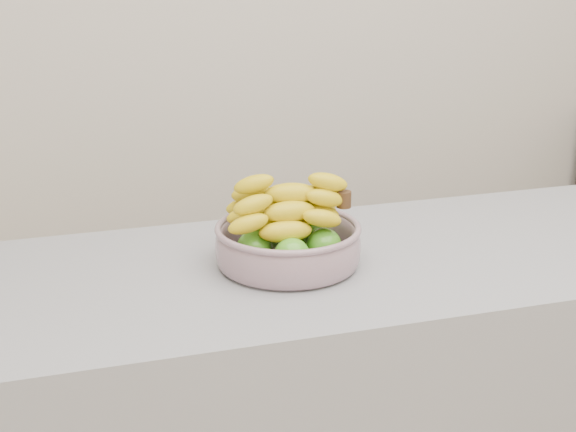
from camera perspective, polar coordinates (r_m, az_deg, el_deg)
fruit_bowl at (r=1.53m, az=-0.01°, el=-1.68°), size 0.28×0.28×0.17m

